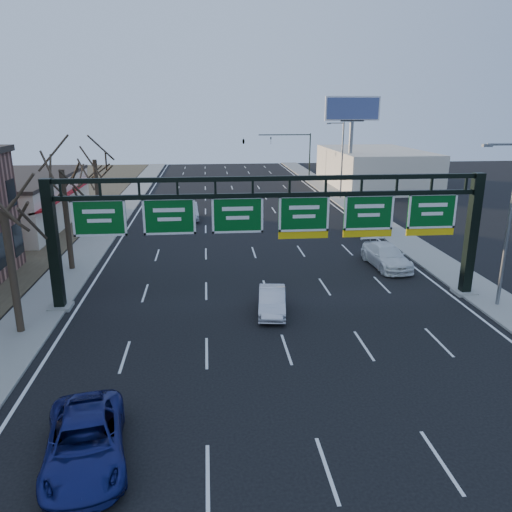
{
  "coord_description": "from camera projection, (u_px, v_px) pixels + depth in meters",
  "views": [
    {
      "loc": [
        -3.44,
        -18.57,
        10.75
      ],
      "look_at": [
        -0.97,
        6.43,
        3.2
      ],
      "focal_mm": 35.0,
      "sensor_mm": 36.0,
      "label": 1
    }
  ],
  "objects": [
    {
      "name": "ground",
      "position": [
        294.0,
        371.0,
        21.11
      ],
      "size": [
        160.0,
        160.0,
        0.0
      ],
      "primitive_type": "plane",
      "color": "black",
      "rests_on": "ground"
    },
    {
      "name": "sidewalk_left",
      "position": [
        89.0,
        249.0,
        38.95
      ],
      "size": [
        3.0,
        120.0,
        0.12
      ],
      "primitive_type": "cube",
      "color": "gray",
      "rests_on": "ground"
    },
    {
      "name": "sidewalk_right",
      "position": [
        405.0,
        241.0,
        41.36
      ],
      "size": [
        3.0,
        120.0,
        0.12
      ],
      "primitive_type": "cube",
      "color": "gray",
      "rests_on": "ground"
    },
    {
      "name": "lane_markings",
      "position": [
        251.0,
        245.0,
        40.17
      ],
      "size": [
        21.6,
        120.0,
        0.01
      ],
      "primitive_type": "cube",
      "color": "white",
      "rests_on": "ground"
    },
    {
      "name": "sign_gantry",
      "position": [
        274.0,
        222.0,
        27.42
      ],
      "size": [
        24.6,
        1.2,
        7.2
      ],
      "color": "black",
      "rests_on": "ground"
    },
    {
      "name": "cream_strip",
      "position": [
        11.0,
        201.0,
        46.05
      ],
      "size": [
        10.9,
        18.4,
        4.7
      ],
      "color": "beige",
      "rests_on": "ground"
    },
    {
      "name": "building_right_distant",
      "position": [
        374.0,
        168.0,
        69.93
      ],
      "size": [
        12.0,
        20.0,
        5.0
      ],
      "primitive_type": "cube",
      "color": "beige",
      "rests_on": "ground"
    },
    {
      "name": "tree_gantry",
      "position": [
        0.0,
        190.0,
        22.63
      ],
      "size": [
        3.6,
        3.6,
        8.48
      ],
      "color": "#2F241A",
      "rests_on": "sidewalk_left"
    },
    {
      "name": "tree_mid",
      "position": [
        59.0,
        154.0,
        31.94
      ],
      "size": [
        3.6,
        3.6,
        9.24
      ],
      "color": "#2F241A",
      "rests_on": "sidewalk_left"
    },
    {
      "name": "tree_far",
      "position": [
        93.0,
        147.0,
        41.58
      ],
      "size": [
        3.6,
        3.6,
        8.86
      ],
      "color": "#2F241A",
      "rests_on": "sidewalk_left"
    },
    {
      "name": "streetlight_near",
      "position": [
        508.0,
        217.0,
        26.54
      ],
      "size": [
        2.15,
        0.22,
        9.0
      ],
      "color": "slate",
      "rests_on": "sidewalk_right"
    },
    {
      "name": "streetlight_far",
      "position": [
        341.0,
        156.0,
        58.95
      ],
      "size": [
        2.15,
        0.22,
        9.0
      ],
      "color": "slate",
      "rests_on": "sidewalk_right"
    },
    {
      "name": "billboard_right",
      "position": [
        352.0,
        120.0,
        62.79
      ],
      "size": [
        7.0,
        0.5,
        12.0
      ],
      "color": "slate",
      "rests_on": "ground"
    },
    {
      "name": "traffic_signal_mast",
      "position": [
        269.0,
        144.0,
        72.49
      ],
      "size": [
        10.16,
        0.54,
        7.0
      ],
      "color": "black",
      "rests_on": "ground"
    },
    {
      "name": "car_blue_suv",
      "position": [
        85.0,
        442.0,
        15.53
      ],
      "size": [
        3.26,
        5.54,
        1.44
      ],
      "primitive_type": "imported",
      "rotation": [
        0.0,
        0.0,
        0.17
      ],
      "color": "navy",
      "rests_on": "ground"
    },
    {
      "name": "car_silver_sedan",
      "position": [
        272.0,
        301.0,
        26.93
      ],
      "size": [
        1.89,
        4.18,
        1.33
      ],
      "primitive_type": "imported",
      "rotation": [
        0.0,
        0.0,
        -0.12
      ],
      "color": "silver",
      "rests_on": "ground"
    },
    {
      "name": "car_white_wagon",
      "position": [
        386.0,
        256.0,
        34.66
      ],
      "size": [
        2.54,
        5.46,
        1.54
      ],
      "primitive_type": "imported",
      "rotation": [
        0.0,
        0.0,
        0.07
      ],
      "color": "white",
      "rests_on": "ground"
    },
    {
      "name": "car_grey_far",
      "position": [
        366.0,
        223.0,
        44.2
      ],
      "size": [
        2.2,
        4.84,
        1.61
      ],
      "primitive_type": "imported",
      "rotation": [
        0.0,
        0.0,
        -0.06
      ],
      "color": "#444749",
      "rests_on": "ground"
    },
    {
      "name": "car_silver_distant",
      "position": [
        189.0,
        211.0,
        49.33
      ],
      "size": [
        2.06,
        4.89,
        1.57
      ],
      "primitive_type": "imported",
      "rotation": [
        0.0,
        0.0,
        0.08
      ],
      "color": "#B8B7BC",
      "rests_on": "ground"
    }
  ]
}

